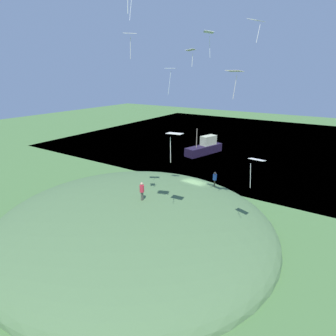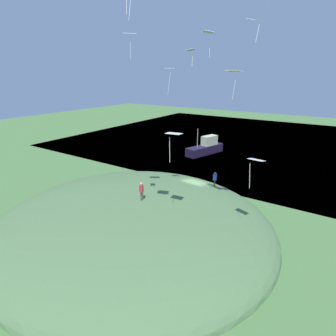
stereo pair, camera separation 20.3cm
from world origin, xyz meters
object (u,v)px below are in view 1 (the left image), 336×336
kite_7 (257,161)px  kite_9 (191,50)px  person_walking_path (215,178)px  kite_1 (174,135)px  person_watching_kites (142,189)px  kite_3 (209,33)px  kite_2 (235,72)px  kite_0 (256,21)px  kite_5 (170,70)px  boat_on_lake (205,147)px  kite_6 (130,34)px

kite_7 → kite_9: size_ratio=1.44×
kite_9 → person_walking_path: bearing=121.4°
kite_7 → kite_1: bearing=-62.9°
person_watching_kites → person_walking_path: (-8.52, 3.42, -0.95)m
kite_3 → kite_1: bearing=3.2°
kite_2 → kite_3: kite_3 is taller
kite_0 → kite_2: (-0.71, -1.43, -3.06)m
person_walking_path → kite_9: size_ratio=1.11×
person_walking_path → kite_0: 16.13m
kite_5 → kite_7: 10.31m
boat_on_lake → person_walking_path: (17.44, 9.41, 1.81)m
kite_6 → kite_7: size_ratio=0.96×
boat_on_lake → kite_1: size_ratio=3.63×
boat_on_lake → person_walking_path: size_ratio=4.61×
kite_1 → kite_3: bearing=-176.8°
person_watching_kites → kite_7: kite_7 is taller
kite_1 → kite_5: (-3.83, -2.78, 4.48)m
kite_1 → kite_3: size_ratio=1.12×
kite_1 → kite_3: (-5.71, -0.32, 7.30)m
kite_5 → kite_7: bearing=82.2°
kite_0 → kite_9: kite_0 is taller
person_walking_path → kite_5: (5.70, -2.20, 11.03)m
kite_9 → kite_0: bearing=55.7°
kite_3 → person_walking_path: bearing=-176.0°
kite_6 → kite_3: bearing=108.0°
kite_5 → kite_0: bearing=82.7°
kite_0 → kite_6: bearing=-93.4°
kite_3 → kite_5: kite_3 is taller
kite_5 → kite_6: 5.03m
person_walking_path → kite_7: size_ratio=0.78×
kite_1 → kite_7: size_ratio=0.98×
person_walking_path → kite_3: 14.38m
person_walking_path → kite_6: size_ratio=0.81×
person_walking_path → kite_3: kite_3 is taller
person_watching_kites → kite_2: size_ratio=0.86×
boat_on_lake → kite_9: (19.00, 6.85, 14.65)m
kite_5 → kite_6: size_ratio=0.99×
person_walking_path → kite_2: 12.80m
kite_0 → kite_9: 9.02m
boat_on_lake → person_walking_path: 19.90m
kite_2 → kite_7: 6.63m
person_watching_kites → kite_2: kite_2 is taller
boat_on_lake → kite_1: bearing=-142.9°
person_watching_kites → kite_3: 14.22m
person_walking_path → kite_2: kite_2 is taller
kite_3 → kite_5: 4.19m
kite_2 → kite_7: kite_2 is taller
person_walking_path → kite_3: bearing=163.5°
kite_2 → kite_5: size_ratio=0.95×
kite_2 → kite_9: bearing=-125.9°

